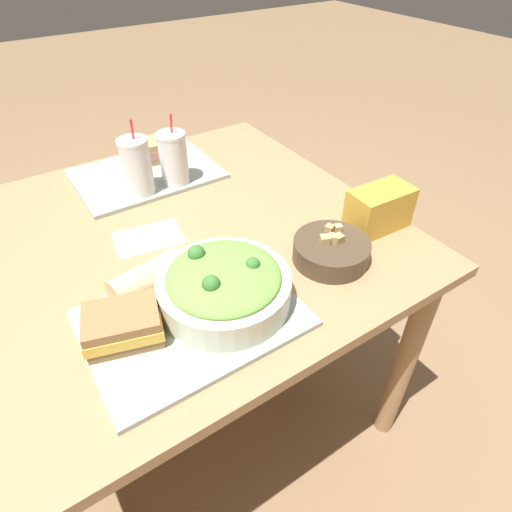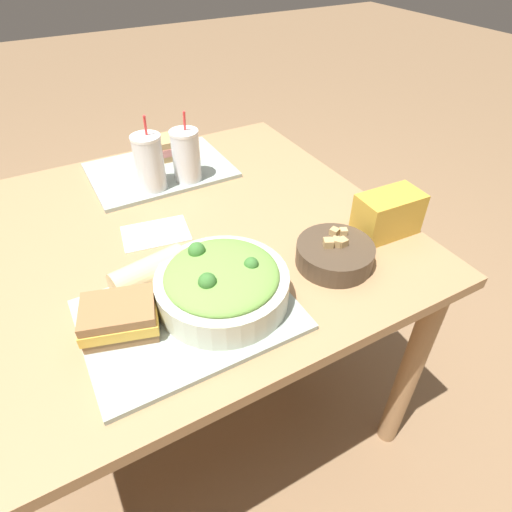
% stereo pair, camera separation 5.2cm
% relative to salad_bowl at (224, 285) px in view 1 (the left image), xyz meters
% --- Properties ---
extents(ground_plane, '(12.00, 12.00, 0.00)m').
position_rel_salad_bowl_xyz_m(ground_plane, '(-0.02, 0.29, -0.79)').
color(ground_plane, '#846647').
extents(dining_table, '(1.15, 1.01, 0.73)m').
position_rel_salad_bowl_xyz_m(dining_table, '(-0.02, 0.29, -0.15)').
color(dining_table, '#A37A51').
rests_on(dining_table, ground_plane).
extents(tray_near, '(0.42, 0.31, 0.01)m').
position_rel_salad_bowl_xyz_m(tray_near, '(-0.08, -0.00, -0.05)').
color(tray_near, '#99A89E').
rests_on(tray_near, dining_table).
extents(tray_far, '(0.42, 0.31, 0.01)m').
position_rel_salad_bowl_xyz_m(tray_far, '(0.07, 0.61, -0.05)').
color(tray_far, '#99A89E').
rests_on(tray_far, dining_table).
extents(salad_bowl, '(0.27, 0.27, 0.11)m').
position_rel_salad_bowl_xyz_m(salad_bowl, '(0.00, 0.00, 0.00)').
color(salad_bowl, beige).
rests_on(salad_bowl, tray_near).
extents(soup_bowl, '(0.18, 0.18, 0.07)m').
position_rel_salad_bowl_xyz_m(soup_bowl, '(0.28, -0.01, -0.03)').
color(soup_bowl, '#473828').
rests_on(soup_bowl, dining_table).
extents(sandwich_near, '(0.16, 0.14, 0.06)m').
position_rel_salad_bowl_xyz_m(sandwich_near, '(-0.20, 0.02, -0.01)').
color(sandwich_near, olive).
rests_on(sandwich_near, tray_near).
extents(baguette_near, '(0.17, 0.10, 0.07)m').
position_rel_salad_bowl_xyz_m(baguette_near, '(-0.11, 0.11, -0.01)').
color(baguette_near, '#DBBC84').
rests_on(baguette_near, tray_near).
extents(sandwich_far, '(0.13, 0.10, 0.06)m').
position_rel_salad_bowl_xyz_m(sandwich_far, '(0.14, 0.67, -0.01)').
color(sandwich_far, tan).
rests_on(sandwich_far, tray_far).
extents(drink_cup_dark, '(0.08, 0.08, 0.21)m').
position_rel_salad_bowl_xyz_m(drink_cup_dark, '(0.02, 0.51, 0.03)').
color(drink_cup_dark, silver).
rests_on(drink_cup_dark, tray_far).
extents(drink_cup_red, '(0.08, 0.08, 0.20)m').
position_rel_salad_bowl_xyz_m(drink_cup_red, '(0.13, 0.51, 0.03)').
color(drink_cup_red, silver).
rests_on(drink_cup_red, tray_far).
extents(chip_bag, '(0.16, 0.10, 0.11)m').
position_rel_salad_bowl_xyz_m(chip_bag, '(0.47, 0.03, -0.00)').
color(chip_bag, gold).
rests_on(chip_bag, dining_table).
extents(napkin_folded, '(0.18, 0.14, 0.00)m').
position_rel_salad_bowl_xyz_m(napkin_folded, '(-0.05, 0.30, -0.06)').
color(napkin_folded, silver).
rests_on(napkin_folded, dining_table).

